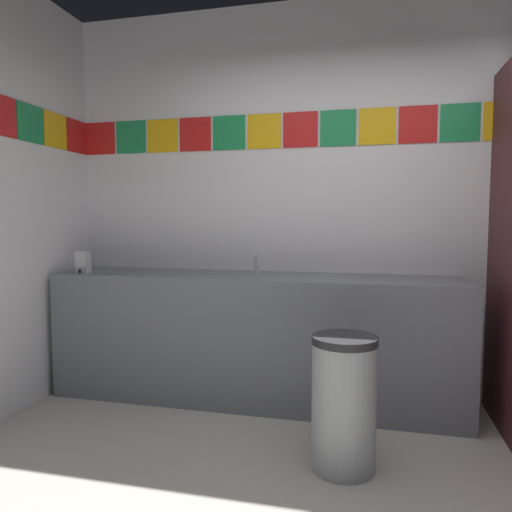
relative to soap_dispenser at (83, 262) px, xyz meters
The scene contains 5 objects.
wall_back 2.16m from the soap_dispenser, 13.47° to the left, with size 4.60×0.09×2.85m.
vanity_counter 1.35m from the soap_dispenser, ahead, with size 2.85×0.57×0.89m.
faucet_center 1.26m from the soap_dispenser, 11.76° to the left, with size 0.04×0.10×0.14m.
soap_dispenser is the anchor object (origin of this frame).
trash_bin 2.10m from the soap_dispenser, 18.31° to the right, with size 0.33×0.33×0.69m.
Camera 1 is at (-0.04, -1.76, 1.28)m, focal length 33.11 mm.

